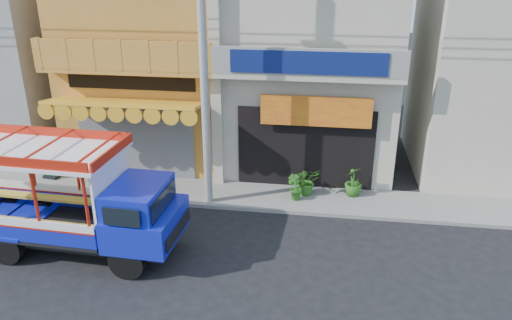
{
  "coord_description": "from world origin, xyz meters",
  "views": [
    {
      "loc": [
        2.65,
        -10.9,
        7.55
      ],
      "look_at": [
        0.67,
        2.5,
        2.0
      ],
      "focal_mm": 35.0,
      "sensor_mm": 36.0,
      "label": 1
    }
  ],
  "objects_px": {
    "utility_pole": "(208,50)",
    "potted_plant_a": "(307,181)",
    "songthaew_truck": "(74,202)",
    "potted_plant_c": "(354,181)",
    "green_sign": "(50,167)",
    "potted_plant_b": "(295,187)"
  },
  "relations": [
    {
      "from": "potted_plant_a",
      "to": "potted_plant_c",
      "type": "relative_size",
      "value": 0.94
    },
    {
      "from": "potted_plant_b",
      "to": "potted_plant_a",
      "type": "bearing_deg",
      "value": -102.11
    },
    {
      "from": "utility_pole",
      "to": "green_sign",
      "type": "relative_size",
      "value": 28.72
    },
    {
      "from": "green_sign",
      "to": "potted_plant_a",
      "type": "xyz_separation_m",
      "value": [
        9.2,
        0.04,
        0.07
      ]
    },
    {
      "from": "potted_plant_c",
      "to": "songthaew_truck",
      "type": "bearing_deg",
      "value": -22.26
    },
    {
      "from": "potted_plant_b",
      "to": "potted_plant_c",
      "type": "bearing_deg",
      "value": -136.35
    },
    {
      "from": "green_sign",
      "to": "potted_plant_b",
      "type": "bearing_deg",
      "value": -2.76
    },
    {
      "from": "green_sign",
      "to": "potted_plant_b",
      "type": "relative_size",
      "value": 1.16
    },
    {
      "from": "green_sign",
      "to": "utility_pole",
      "type": "bearing_deg",
      "value": -8.96
    },
    {
      "from": "utility_pole",
      "to": "potted_plant_b",
      "type": "distance_m",
      "value": 5.22
    },
    {
      "from": "potted_plant_c",
      "to": "green_sign",
      "type": "bearing_deg",
      "value": -51.64
    },
    {
      "from": "green_sign",
      "to": "potted_plant_a",
      "type": "relative_size",
      "value": 1.02
    },
    {
      "from": "songthaew_truck",
      "to": "potted_plant_b",
      "type": "height_order",
      "value": "songthaew_truck"
    },
    {
      "from": "songthaew_truck",
      "to": "potted_plant_b",
      "type": "xyz_separation_m",
      "value": [
        5.6,
        3.79,
        -0.98
      ]
    },
    {
      "from": "utility_pole",
      "to": "potted_plant_a",
      "type": "bearing_deg",
      "value": 18.91
    },
    {
      "from": "potted_plant_c",
      "to": "potted_plant_a",
      "type": "bearing_deg",
      "value": -47.84
    },
    {
      "from": "utility_pole",
      "to": "songthaew_truck",
      "type": "bearing_deg",
      "value": -132.82
    },
    {
      "from": "songthaew_truck",
      "to": "potted_plant_a",
      "type": "relative_size",
      "value": 7.19
    },
    {
      "from": "songthaew_truck",
      "to": "green_sign",
      "type": "distance_m",
      "value": 5.4
    },
    {
      "from": "songthaew_truck",
      "to": "potted_plant_c",
      "type": "height_order",
      "value": "songthaew_truck"
    },
    {
      "from": "songthaew_truck",
      "to": "potted_plant_b",
      "type": "distance_m",
      "value": 6.83
    },
    {
      "from": "potted_plant_a",
      "to": "potted_plant_b",
      "type": "distance_m",
      "value": 0.59
    }
  ]
}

